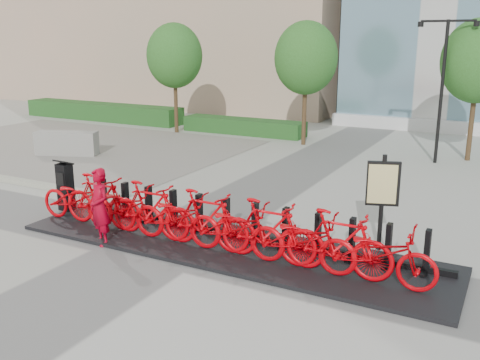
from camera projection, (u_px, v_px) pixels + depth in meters
The scene contains 25 objects.
ground at pixel (169, 242), 11.83m from camera, with size 120.00×120.00×0.00m, color #ABACA5.
gravel_patch at pixel (69, 146), 22.33m from camera, with size 14.00×14.00×0.00m, color slate.
hedge_a at pixel (102, 112), 29.58m from camera, with size 10.00×1.40×0.90m, color #135118.
hedge_b at pixel (243, 126), 25.28m from camera, with size 6.00×1.20×0.70m, color #135118.
tree_0 at pixel (174, 56), 24.78m from camera, with size 2.60×2.60×5.10m.
tree_1 at pixel (306, 58), 21.84m from camera, with size 2.60×2.60×5.10m.
tree_2 at pixel (478, 61), 18.91m from camera, with size 2.60×2.60×5.10m.
streetlamp at pixel (443, 75), 18.62m from camera, with size 2.00×0.20×5.00m.
dock_pad at pixel (226, 246), 11.49m from camera, with size 9.60×2.40×0.08m, color black.
dock_rail_posts at pixel (239, 220), 11.75m from camera, with size 8.02×0.50×0.85m, color black, non-canonical shape.
bike_0 at pixel (77, 199), 12.80m from camera, with size 0.75×2.14×1.13m, color #CA0008.
bike_1 at pixel (100, 201), 12.46m from camera, with size 0.59×2.08×1.25m, color #CA0008.
bike_2 at pixel (124, 208), 12.15m from camera, with size 0.75×2.14×1.13m, color #CA0008.
bike_3 at pixel (150, 210), 11.81m from camera, with size 0.59×2.08×1.25m, color #CA0008.
bike_4 at pixel (177, 217), 11.50m from camera, with size 0.75×2.14×1.13m, color #CA0008.
bike_5 at pixel (205, 220), 11.16m from camera, with size 0.59×2.08×1.25m, color #CA0008.
bike_6 at pixel (236, 228), 10.85m from camera, with size 0.75×2.14×1.13m, color #CA0008.
bike_7 at pixel (268, 231), 10.51m from camera, with size 0.59×2.08×1.25m, color #CA0008.
bike_8 at pixel (302, 240), 10.20m from camera, with size 0.75×2.14×1.13m, color #CA0008.
bike_9 at pixel (339, 244), 9.85m from camera, with size 0.59×2.08×1.25m, color #CA0008.
bike_10 at pixel (377, 254), 9.55m from camera, with size 0.75×2.14×1.13m, color #CA0008.
kiosk at pixel (65, 186), 13.66m from camera, with size 0.42×0.36×1.34m.
worker_red at pixel (100, 207), 11.51m from camera, with size 0.62×0.41×1.71m, color #A50018.
jersey_barrier at pixel (67, 143), 20.59m from camera, with size 2.36×0.64×0.91m, color gray.
map_sign at pixel (383, 188), 11.08m from camera, with size 0.67×0.32×2.07m.
Camera 1 is at (6.58, -9.06, 4.37)m, focal length 40.00 mm.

